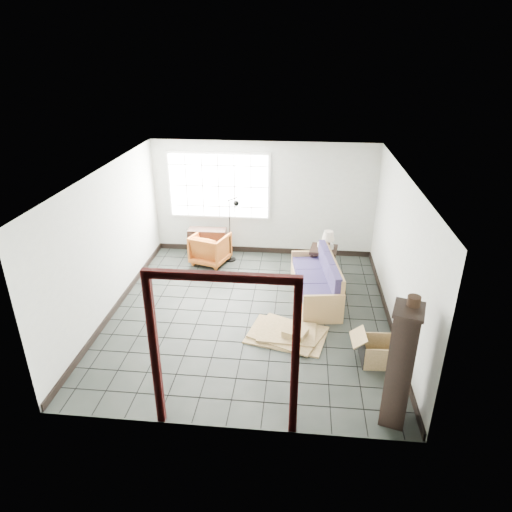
# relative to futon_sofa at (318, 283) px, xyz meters

# --- Properties ---
(ground) EXTENTS (5.50, 5.50, 0.00)m
(ground) POSITION_rel_futon_sofa_xyz_m (-1.24, -0.72, -0.30)
(ground) COLOR black
(ground) RESTS_ON ground
(room_shell) EXTENTS (5.02, 5.52, 2.61)m
(room_shell) POSITION_rel_futon_sofa_xyz_m (-1.24, -0.69, 1.37)
(room_shell) COLOR silver
(room_shell) RESTS_ON ground
(window_panel) EXTENTS (2.32, 0.08, 1.52)m
(window_panel) POSITION_rel_futon_sofa_xyz_m (-2.24, 1.98, 1.30)
(window_panel) COLOR silver
(window_panel) RESTS_ON ground
(doorway_trim) EXTENTS (1.80, 0.08, 2.20)m
(doorway_trim) POSITION_rel_futon_sofa_xyz_m (-1.24, -3.42, 1.08)
(doorway_trim) COLOR #340C0B
(doorway_trim) RESTS_ON ground
(futon_sofa) EXTENTS (0.97, 1.98, 0.84)m
(futon_sofa) POSITION_rel_futon_sofa_xyz_m (0.00, 0.00, 0.00)
(futon_sofa) COLOR #A37849
(futon_sofa) RESTS_ON ground
(armchair) EXTENTS (0.91, 0.88, 0.75)m
(armchair) POSITION_rel_futon_sofa_xyz_m (-2.36, 1.34, 0.07)
(armchair) COLOR #9C3D16
(armchair) RESTS_ON ground
(side_table) EXTENTS (0.62, 0.62, 0.60)m
(side_table) POSITION_rel_futon_sofa_xyz_m (0.12, 1.03, 0.19)
(side_table) COLOR black
(side_table) RESTS_ON ground
(table_lamp) EXTENTS (0.32, 0.32, 0.40)m
(table_lamp) POSITION_rel_futon_sofa_xyz_m (0.20, 1.00, 0.57)
(table_lamp) COLOR black
(table_lamp) RESTS_ON side_table
(projector) EXTENTS (0.33, 0.30, 0.10)m
(projector) POSITION_rel_futon_sofa_xyz_m (0.15, 1.04, 0.34)
(projector) COLOR silver
(projector) RESTS_ON side_table
(floor_lamp) EXTENTS (0.41, 0.39, 1.54)m
(floor_lamp) POSITION_rel_futon_sofa_xyz_m (-1.85, 1.43, 0.52)
(floor_lamp) COLOR black
(floor_lamp) RESTS_ON ground
(console_shelf) EXTENTS (0.86, 0.35, 0.67)m
(console_shelf) POSITION_rel_futon_sofa_xyz_m (-2.49, 1.68, 0.03)
(console_shelf) COLOR black
(console_shelf) RESTS_ON ground
(tall_shelf) EXTENTS (0.46, 0.53, 1.67)m
(tall_shelf) POSITION_rel_futon_sofa_xyz_m (0.91, -3.08, 0.54)
(tall_shelf) COLOR black
(tall_shelf) RESTS_ON ground
(pot) EXTENTS (0.20, 0.20, 0.12)m
(pot) POSITION_rel_futon_sofa_xyz_m (0.97, -3.00, 1.42)
(pot) COLOR black
(pot) RESTS_ON tall_shelf
(open_box) EXTENTS (0.95, 0.50, 0.52)m
(open_box) POSITION_rel_futon_sofa_xyz_m (0.91, -1.90, -0.12)
(open_box) COLOR olive
(open_box) RESTS_ON ground
(cardboard_pile) EXTENTS (1.44, 1.21, 0.19)m
(cardboard_pile) POSITION_rel_futon_sofa_xyz_m (-0.52, -1.36, -0.26)
(cardboard_pile) COLOR olive
(cardboard_pile) RESTS_ON ground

